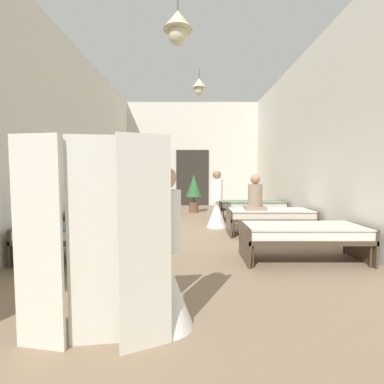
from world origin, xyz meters
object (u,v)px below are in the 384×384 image
object	(u,v)px
nurse_mid_aisle	(216,207)
patient_seated_primary	(254,197)
privacy_screen	(91,243)
bed_left_row_0	(83,233)
potted_plant	(193,189)
bed_left_row_2	(133,206)
bed_right_row_0	(302,233)
nurse_near_aisle	(164,269)
bed_left_row_1	(115,215)
bed_right_row_2	(251,206)
bed_right_row_1	(269,215)

from	to	relation	value
nurse_mid_aisle	patient_seated_primary	size ratio (longest dim) A/B	1.86
nurse_mid_aisle	privacy_screen	bearing A→B (deg)	108.15
bed_left_row_0	potted_plant	distance (m)	5.76
bed_left_row_2	potted_plant	xyz separation A→B (m)	(1.80, 1.65, 0.40)
bed_left_row_0	bed_right_row_0	bearing A→B (deg)	0.00
potted_plant	privacy_screen	xyz separation A→B (m)	(-0.85, -7.68, 0.01)
bed_right_row_0	nurse_near_aisle	bearing A→B (deg)	-136.50
bed_left_row_1	privacy_screen	distance (m)	4.26
bed_left_row_2	privacy_screen	distance (m)	6.12
bed_left_row_0	privacy_screen	size ratio (longest dim) A/B	1.12
patient_seated_primary	bed_right_row_2	bearing A→B (deg)	79.82
potted_plant	bed_right_row_0	bearing A→B (deg)	-72.62
bed_left_row_0	patient_seated_primary	size ratio (longest dim) A/B	2.37
bed_right_row_1	nurse_mid_aisle	world-z (taller)	nurse_mid_aisle
bed_left_row_2	patient_seated_primary	size ratio (longest dim) A/B	2.37
patient_seated_primary	bed_left_row_1	bearing A→B (deg)	179.10
nurse_mid_aisle	bed_right_row_0	bearing A→B (deg)	146.50
bed_right_row_1	bed_right_row_2	bearing A→B (deg)	90.00
patient_seated_primary	potted_plant	size ratio (longest dim) A/B	0.59
bed_left_row_1	patient_seated_primary	xyz separation A→B (m)	(3.16, -0.05, 0.43)
bed_right_row_0	bed_left_row_2	xyz separation A→B (m)	(-3.51, 3.80, 0.00)
bed_right_row_0	potted_plant	world-z (taller)	potted_plant
bed_right_row_1	bed_right_row_2	distance (m)	1.90
bed_right_row_0	privacy_screen	bearing A→B (deg)	-138.94
bed_right_row_2	potted_plant	bearing A→B (deg)	135.91
bed_left_row_0	bed_left_row_1	bearing A→B (deg)	90.00
patient_seated_primary	privacy_screen	distance (m)	4.64
bed_left_row_2	bed_right_row_2	size ratio (longest dim) A/B	1.00
bed_left_row_1	patient_seated_primary	size ratio (longest dim) A/B	2.37
bed_left_row_0	bed_right_row_0	size ratio (longest dim) A/B	1.00
bed_right_row_0	bed_right_row_2	size ratio (longest dim) A/B	1.00
bed_left_row_0	patient_seated_primary	distance (m)	3.68
nurse_near_aisle	bed_left_row_2	bearing A→B (deg)	-46.75
patient_seated_primary	privacy_screen	size ratio (longest dim) A/B	0.47
bed_right_row_1	nurse_near_aisle	world-z (taller)	nurse_near_aisle
privacy_screen	patient_seated_primary	bearing A→B (deg)	54.39
bed_right_row_1	bed_left_row_2	distance (m)	3.99
bed_right_row_0	potted_plant	xyz separation A→B (m)	(-1.71, 5.45, 0.40)
bed_right_row_1	nurse_near_aisle	size ratio (longest dim) A/B	1.28
potted_plant	bed_left_row_2	bearing A→B (deg)	-137.41
privacy_screen	bed_left_row_0	bearing A→B (deg)	105.91
bed_left_row_2	nurse_near_aisle	xyz separation A→B (m)	(1.49, -5.72, 0.09)
bed_left_row_2	privacy_screen	bearing A→B (deg)	-81.04
bed_right_row_0	bed_left_row_1	distance (m)	3.99
bed_right_row_1	bed_right_row_0	bearing A→B (deg)	-90.00
privacy_screen	nurse_mid_aisle	bearing A→B (deg)	66.84
bed_left_row_1	nurse_mid_aisle	world-z (taller)	nurse_mid_aisle
nurse_near_aisle	privacy_screen	world-z (taller)	privacy_screen
patient_seated_primary	privacy_screen	world-z (taller)	privacy_screen
bed_right_row_1	patient_seated_primary	world-z (taller)	patient_seated_primary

